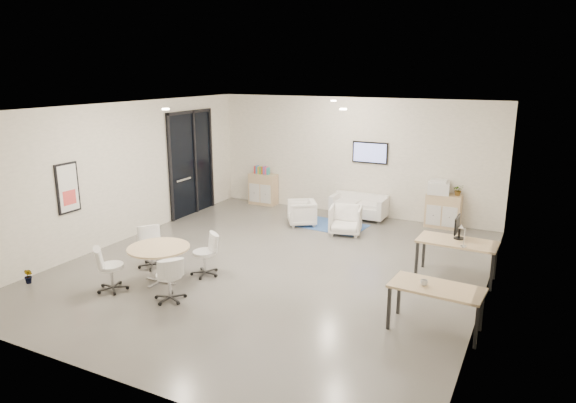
% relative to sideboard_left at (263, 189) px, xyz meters
% --- Properties ---
extents(room_shell, '(9.60, 10.60, 4.80)m').
position_rel_sideboard_left_xyz_m(room_shell, '(2.70, -4.26, 1.14)').
color(room_shell, '#575450').
rests_on(room_shell, ground).
extents(glass_door, '(0.09, 1.90, 2.85)m').
position_rel_sideboard_left_xyz_m(glass_door, '(-1.26, -1.75, 1.05)').
color(glass_door, black).
rests_on(glass_door, room_shell).
extents(artwork, '(0.05, 0.54, 1.04)m').
position_rel_sideboard_left_xyz_m(artwork, '(-1.28, -5.86, 1.09)').
color(artwork, black).
rests_on(artwork, room_shell).
extents(wall_tv, '(0.98, 0.06, 0.58)m').
position_rel_sideboard_left_xyz_m(wall_tv, '(3.20, 0.20, 1.29)').
color(wall_tv, black).
rests_on(wall_tv, room_shell).
extents(ceiling_spots, '(3.14, 4.14, 0.03)m').
position_rel_sideboard_left_xyz_m(ceiling_spots, '(2.50, -3.43, 2.72)').
color(ceiling_spots, '#FFEAC6').
rests_on(ceiling_spots, room_shell).
extents(sideboard_left, '(0.81, 0.42, 0.91)m').
position_rel_sideboard_left_xyz_m(sideboard_left, '(0.00, 0.00, 0.00)').
color(sideboard_left, tan).
rests_on(sideboard_left, room_shell).
extents(sideboard_right, '(0.86, 0.42, 0.86)m').
position_rel_sideboard_left_xyz_m(sideboard_right, '(5.24, 0.00, -0.03)').
color(sideboard_right, tan).
rests_on(sideboard_right, room_shell).
extents(books, '(0.47, 0.14, 0.22)m').
position_rel_sideboard_left_xyz_m(books, '(-0.04, 0.00, 0.57)').
color(books, red).
rests_on(books, sideboard_left).
extents(printer, '(0.57, 0.50, 0.37)m').
position_rel_sideboard_left_xyz_m(printer, '(5.09, 0.01, 0.58)').
color(printer, white).
rests_on(printer, sideboard_right).
extents(loveseat, '(1.47, 0.74, 0.55)m').
position_rel_sideboard_left_xyz_m(loveseat, '(3.06, -0.14, -0.16)').
color(loveseat, white).
rests_on(loveseat, room_shell).
extents(blue_rug, '(1.78, 1.28, 0.01)m').
position_rel_sideboard_left_xyz_m(blue_rug, '(2.68, -1.17, -0.45)').
color(blue_rug, navy).
rests_on(blue_rug, room_shell).
extents(armchair_left, '(0.91, 0.92, 0.70)m').
position_rel_sideboard_left_xyz_m(armchair_left, '(1.94, -1.42, -0.10)').
color(armchair_left, white).
rests_on(armchair_left, room_shell).
extents(armchair_right, '(0.89, 0.85, 0.77)m').
position_rel_sideboard_left_xyz_m(armchair_right, '(3.22, -1.63, -0.07)').
color(armchair_right, white).
rests_on(armchair_right, room_shell).
extents(desk_rear, '(1.48, 0.78, 0.76)m').
position_rel_sideboard_left_xyz_m(desk_rear, '(6.09, -3.30, 0.22)').
color(desk_rear, tan).
rests_on(desk_rear, room_shell).
extents(desk_front, '(1.42, 0.78, 0.72)m').
position_rel_sideboard_left_xyz_m(desk_front, '(6.15, -5.54, 0.19)').
color(desk_front, tan).
rests_on(desk_front, room_shell).
extents(monitor, '(0.20, 0.50, 0.44)m').
position_rel_sideboard_left_xyz_m(monitor, '(6.05, -3.15, 0.54)').
color(monitor, black).
rests_on(monitor, desk_rear).
extents(round_table, '(1.15, 1.15, 0.70)m').
position_rel_sideboard_left_xyz_m(round_table, '(1.15, -6.00, 0.16)').
color(round_table, tan).
rests_on(round_table, room_shell).
extents(meeting_chairs, '(2.17, 2.17, 0.82)m').
position_rel_sideboard_left_xyz_m(meeting_chairs, '(1.15, -6.00, -0.05)').
color(meeting_chairs, white).
rests_on(meeting_chairs, room_shell).
extents(plant_cabinet, '(0.33, 0.35, 0.22)m').
position_rel_sideboard_left_xyz_m(plant_cabinet, '(5.57, 0.04, 0.51)').
color(plant_cabinet, '#3F7F3F').
rests_on(plant_cabinet, sideboard_right).
extents(plant_floor, '(0.17, 0.30, 0.13)m').
position_rel_sideboard_left_xyz_m(plant_floor, '(-1.00, -7.17, -0.39)').
color(plant_floor, '#3F7F3F').
rests_on(plant_floor, room_shell).
extents(cup, '(0.12, 0.11, 0.11)m').
position_rel_sideboard_left_xyz_m(cup, '(5.97, -5.59, 0.32)').
color(cup, white).
rests_on(cup, desk_front).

